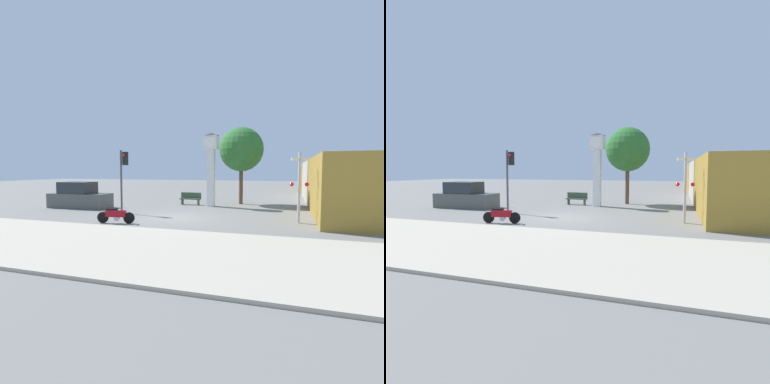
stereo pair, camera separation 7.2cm
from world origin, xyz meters
TOP-DOWN VIEW (x-y plane):
  - ground_plane at (0.00, 0.00)m, footprint 120.00×120.00m
  - sidewalk_strip at (0.00, -6.52)m, footprint 36.00×6.00m
  - motorcycle at (-2.16, -2.52)m, footprint 1.87×0.55m
  - clock_tower at (0.54, 5.75)m, footprint 1.17×1.17m
  - freight_train at (8.63, 14.31)m, footprint 2.80×31.89m
  - traffic_light at (-3.66, 0.74)m, footprint 0.50×0.35m
  - railroad_crossing_signal at (6.40, 0.33)m, footprint 0.90×0.82m
  - street_tree at (2.37, 7.93)m, footprint 3.38×3.38m
  - bench at (-1.17, 6.22)m, footprint 1.60×0.44m
  - parked_car at (-8.02, 2.15)m, footprint 4.24×1.90m

SIDE VIEW (x-z plane):
  - ground_plane at x=0.00m, z-range 0.00..0.00m
  - sidewalk_strip at x=0.00m, z-range 0.00..0.10m
  - motorcycle at x=-2.16m, z-range -0.02..0.82m
  - bench at x=-1.17m, z-range 0.03..0.95m
  - parked_car at x=-8.02m, z-range -0.15..1.65m
  - freight_train at x=8.63m, z-range 0.00..3.40m
  - railroad_crossing_signal at x=6.40m, z-range 0.17..3.67m
  - traffic_light at x=-3.66m, z-range 0.73..4.55m
  - clock_tower at x=0.54m, z-range 0.83..6.11m
  - street_tree at x=2.37m, z-range 1.24..7.15m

